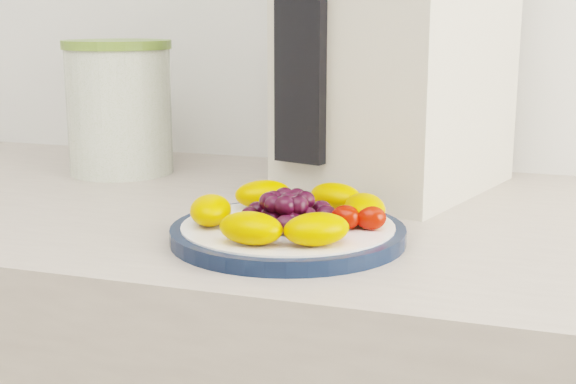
% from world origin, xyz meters
% --- Properties ---
extents(plate_rim, '(0.23, 0.23, 0.01)m').
position_xyz_m(plate_rim, '(0.06, 1.06, 0.91)').
color(plate_rim, '#0E1B33').
rests_on(plate_rim, counter).
extents(plate_face, '(0.21, 0.21, 0.02)m').
position_xyz_m(plate_face, '(0.06, 1.06, 0.91)').
color(plate_face, white).
rests_on(plate_face, counter).
extents(canister, '(0.16, 0.16, 0.17)m').
position_xyz_m(canister, '(-0.28, 1.32, 0.99)').
color(canister, '#475E11').
rests_on(canister, counter).
extents(canister_lid, '(0.17, 0.17, 0.01)m').
position_xyz_m(canister_lid, '(-0.28, 1.32, 1.08)').
color(canister_lid, olive).
rests_on(canister_lid, canister).
extents(appliance_body, '(0.28, 0.33, 0.36)m').
position_xyz_m(appliance_body, '(0.11, 1.35, 1.08)').
color(appliance_body, beige).
rests_on(appliance_body, counter).
extents(appliance_panel, '(0.07, 0.04, 0.27)m').
position_xyz_m(appliance_panel, '(0.03, 1.22, 1.09)').
color(appliance_panel, black).
rests_on(appliance_panel, appliance_body).
extents(fruit_plate, '(0.20, 0.20, 0.03)m').
position_xyz_m(fruit_plate, '(0.07, 1.06, 0.93)').
color(fruit_plate, orange).
rests_on(fruit_plate, plate_face).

